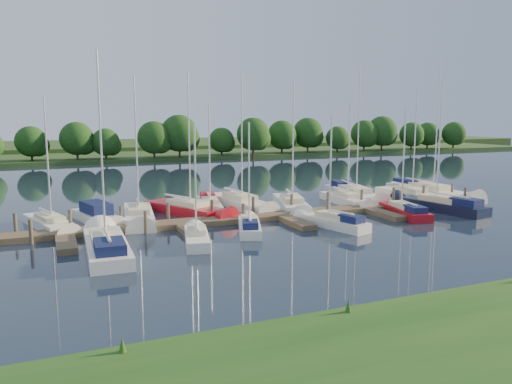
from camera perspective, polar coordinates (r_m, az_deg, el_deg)
name	(u,v)px	position (r m, az deg, el deg)	size (l,w,h in m)	color
ground	(332,241)	(32.87, 8.73, -5.54)	(260.00, 260.00, 0.00)	#1A2435
dock	(283,217)	(39.08, 3.14, -2.87)	(40.00, 6.00, 0.40)	#4A3B29
mooring_pilings	(277,209)	(39.99, 2.44, -2.01)	(38.24, 2.84, 2.00)	#473D33
far_shore	(137,154)	(103.76, -13.46, 4.22)	(180.00, 30.00, 0.60)	#2B481B
distant_hill	(120,145)	(128.41, -15.31, 5.15)	(220.00, 40.00, 1.40)	#304F22
treeline	(182,137)	(92.06, -8.51, 6.21)	(146.84, 10.22, 8.26)	#38281C
sailboat_n_0	(51,225)	(38.77, -22.42, -3.51)	(3.63, 7.65, 9.71)	white
motorboat	(98,218)	(39.72, -17.64, -2.81)	(3.37, 6.71, 1.95)	white
sailboat_n_2	(139,217)	(39.71, -13.25, -2.79)	(3.12, 9.03, 11.32)	white
sailboat_n_3	(188,211)	(41.44, -7.72, -2.16)	(5.55, 9.04, 11.83)	#A20E1A
sailboat_n_4	(210,206)	(43.26, -5.31, -1.60)	(3.03, 7.47, 9.48)	white
sailboat_n_5	(241,204)	(44.18, -1.78, -1.40)	(3.35, 9.51, 11.99)	white
sailboat_n_6	(292,206)	(43.51, 4.12, -1.58)	(4.23, 9.04, 11.43)	white
sailboat_n_7	(346,201)	(46.59, 10.26, -1.01)	(2.08, 7.56, 9.72)	white
sailboat_n_8	(354,195)	(49.64, 11.17, -0.37)	(3.94, 10.62, 13.27)	white
sailboat_n_9	(410,196)	(50.60, 17.21, -0.49)	(2.25, 8.69, 11.14)	white
sailboat_n_10	(430,192)	(53.45, 19.24, -0.05)	(3.25, 10.99, 13.78)	white
sailboat_s_0	(106,247)	(31.07, -16.73, -6.03)	(2.55, 9.63, 12.20)	white
sailboat_s_1	(197,238)	(32.23, -6.80, -5.28)	(2.54, 6.06, 7.90)	white
sailboat_s_2	(249,227)	(35.03, -0.76, -4.02)	(3.11, 6.10, 7.96)	white
sailboat_s_3	(333,223)	(36.69, 8.82, -3.52)	(2.99, 6.49, 8.44)	white
sailboat_s_4	(403,211)	(42.38, 16.50, -2.15)	(2.99, 7.28, 9.24)	#A20E1A
sailboat_s_5	(441,207)	(45.51, 20.34, -1.56)	(3.52, 9.02, 11.47)	black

